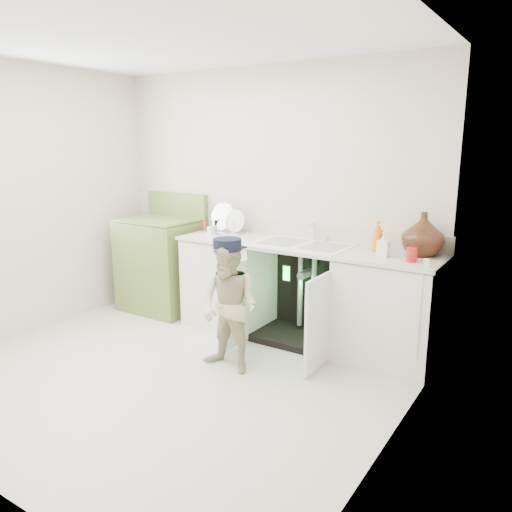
{
  "coord_description": "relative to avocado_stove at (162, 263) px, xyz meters",
  "views": [
    {
      "loc": [
        2.55,
        -2.67,
        1.79
      ],
      "look_at": [
        0.38,
        0.7,
        0.87
      ],
      "focal_mm": 35.0,
      "sensor_mm": 36.0,
      "label": 1
    }
  ],
  "objects": [
    {
      "name": "repair_worker",
      "position": [
        1.5,
        -0.84,
        0.02
      ],
      "size": [
        0.52,
        0.73,
        1.07
      ],
      "rotation": [
        0.0,
        0.0,
        -0.03
      ],
      "color": "#BCB187",
      "rests_on": "ground"
    },
    {
      "name": "ground",
      "position": [
        1.15,
        -1.18,
        -0.51
      ],
      "size": [
        3.5,
        3.5,
        0.0
      ],
      "primitive_type": "plane",
      "color": "beige",
      "rests_on": "ground"
    },
    {
      "name": "room_shell",
      "position": [
        1.15,
        -1.18,
        0.74
      ],
      "size": [
        6.0,
        5.5,
        1.26
      ],
      "color": "beige",
      "rests_on": "ground"
    },
    {
      "name": "counter_run",
      "position": [
        1.74,
        0.03,
        -0.03
      ],
      "size": [
        2.44,
        1.02,
        1.25
      ],
      "color": "silver",
      "rests_on": "ground"
    },
    {
      "name": "avocado_stove",
      "position": [
        0.0,
        0.0,
        0.0
      ],
      "size": [
        0.8,
        0.65,
        1.25
      ],
      "color": "olive",
      "rests_on": "ground"
    }
  ]
}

